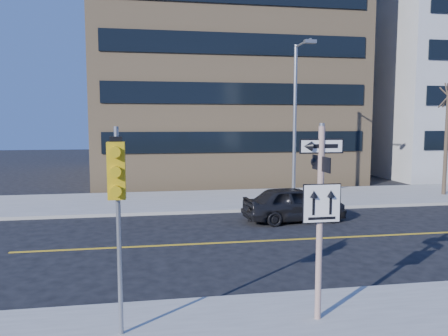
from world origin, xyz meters
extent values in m
plane|color=black|center=(0.00, 0.00, 0.00)|extent=(120.00, 120.00, 0.00)
cylinder|color=silver|center=(0.00, -2.50, 2.15)|extent=(0.13, 0.13, 4.00)
cylinder|color=gray|center=(0.00, -2.50, 4.18)|extent=(0.10, 0.10, 0.06)
cube|color=black|center=(0.00, -2.50, 3.75)|extent=(0.92, 0.03, 0.30)
cube|color=black|center=(0.00, -2.50, 3.40)|extent=(0.03, 0.92, 0.30)
cube|color=white|center=(0.00, -2.58, 2.60)|extent=(0.80, 0.03, 0.80)
cylinder|color=gray|center=(-4.00, -2.50, 2.15)|extent=(0.09, 0.09, 4.00)
cube|color=gold|center=(-4.00, -2.70, 3.35)|extent=(0.32, 0.22, 1.05)
sphere|color=#8C0705|center=(-4.00, -2.82, 3.70)|extent=(0.17, 0.17, 0.17)
sphere|color=black|center=(-4.00, -2.82, 3.35)|extent=(0.17, 0.17, 0.17)
sphere|color=black|center=(-4.00, -2.82, 3.00)|extent=(0.17, 0.17, 0.17)
imported|color=black|center=(2.64, 6.87, 0.75)|extent=(2.15, 4.56, 1.51)
cylinder|color=gray|center=(4.00, 11.00, 4.15)|extent=(0.18, 0.18, 8.00)
cylinder|color=gray|center=(4.00, 10.00, 8.05)|extent=(0.10, 2.20, 0.10)
cube|color=gray|center=(4.00, 9.00, 7.95)|extent=(0.55, 0.30, 0.16)
cylinder|color=#3E2F24|center=(13.00, 11.30, 3.05)|extent=(0.22, 0.22, 5.80)
cube|color=tan|center=(2.00, 25.00, 9.00)|extent=(18.00, 18.00, 18.00)
camera|label=1|loc=(-3.37, -10.79, 4.23)|focal=35.00mm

